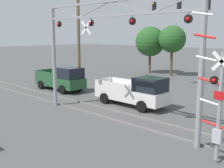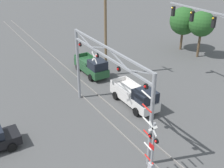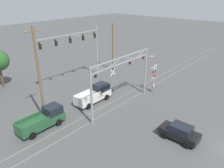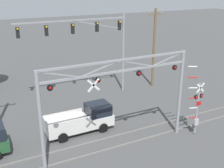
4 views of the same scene
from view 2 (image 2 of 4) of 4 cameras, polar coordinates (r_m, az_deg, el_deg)
The scene contains 9 objects.
rail_track_near at distance 23.64m, azimuth -0.24°, elevation -7.94°, with size 80.00×0.08×0.10m, color gray.
rail_track_far at distance 24.28m, azimuth 2.69°, elevation -6.94°, with size 80.00×0.08×0.10m, color gray.
crossing_gantry at distance 21.29m, azimuth -0.93°, elevation 1.81°, with size 11.06×0.29×6.80m.
crossing_signal_mast at distance 17.64m, azimuth 7.98°, elevation -13.45°, with size 1.79×0.35×5.86m.
pickup_truck_lead at distance 25.63m, azimuth 4.91°, elevation -2.52°, with size 5.50×2.09×2.16m.
pickup_truck_following at distance 31.83m, azimuth -4.02°, elevation 3.55°, with size 5.29×2.09×2.16m.
utility_pole_left at distance 30.13m, azimuth -1.32°, elevation 11.54°, with size 1.80×0.28×10.93m.
background_tree_beyond_span at distance 37.88m, azimuth 17.78°, elevation 11.52°, with size 3.23×3.23×6.02m.
background_tree_far_left_verge at distance 40.22m, azimuth 14.34°, elevation 12.29°, with size 3.77×3.77×5.93m.
Camera 2 is at (16.67, 3.94, 13.48)m, focal length 45.00 mm.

